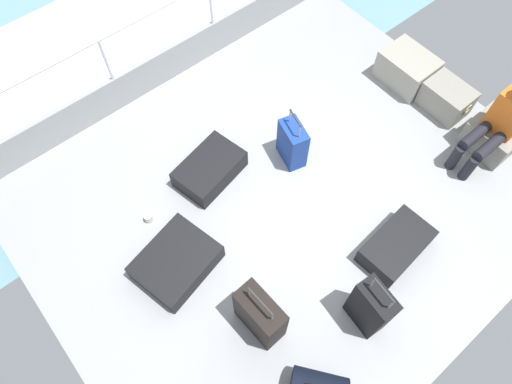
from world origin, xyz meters
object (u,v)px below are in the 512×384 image
at_px(passenger_seated, 499,124).
at_px(suitcase_3, 176,262).
at_px(cargo_crate_0, 407,69).
at_px(cargo_crate_2, 493,136).
at_px(suitcase_4, 396,246).
at_px(paper_cup, 149,218).
at_px(suitcase_6, 210,169).
at_px(cargo_crate_1, 446,98).
at_px(suitcase_2, 370,308).
at_px(suitcase_1, 260,315).
at_px(suitcase_5, 292,143).

distance_m(passenger_seated, suitcase_3, 3.53).
xyz_separation_m(cargo_crate_0, cargo_crate_2, (1.26, 0.00, -0.02)).
relative_size(suitcase_4, paper_cup, 7.47).
bearing_deg(suitcase_6, cargo_crate_1, 69.24).
bearing_deg(suitcase_6, suitcase_2, 4.14).
relative_size(suitcase_1, suitcase_4, 0.99).
height_order(cargo_crate_2, suitcase_4, cargo_crate_2).
distance_m(cargo_crate_1, suitcase_2, 2.76).
bearing_deg(cargo_crate_1, suitcase_2, -65.84).
distance_m(suitcase_4, suitcase_5, 1.49).
relative_size(suitcase_2, paper_cup, 8.53).
bearing_deg(suitcase_4, cargo_crate_2, 96.04).
xyz_separation_m(suitcase_3, suitcase_6, (-0.63, 0.88, 0.01)).
relative_size(cargo_crate_2, suitcase_1, 0.75).
bearing_deg(suitcase_3, suitcase_2, 34.32).
distance_m(cargo_crate_2, suitcase_6, 3.13).
relative_size(cargo_crate_2, suitcase_2, 0.66).
xyz_separation_m(suitcase_3, suitcase_4, (1.24, 1.75, 0.00)).
distance_m(suitcase_1, paper_cup, 1.57).
bearing_deg(cargo_crate_1, cargo_crate_2, -1.78).
height_order(suitcase_4, suitcase_5, suitcase_5).
relative_size(suitcase_4, suitcase_5, 1.06).
xyz_separation_m(passenger_seated, suitcase_3, (-1.05, -3.34, -0.43)).
bearing_deg(suitcase_5, paper_cup, -102.11).
xyz_separation_m(cargo_crate_0, passenger_seated, (1.26, -0.17, 0.35)).
relative_size(cargo_crate_0, suitcase_1, 0.88).
bearing_deg(suitcase_3, cargo_crate_2, 73.35).
relative_size(suitcase_1, paper_cup, 7.41).
xyz_separation_m(cargo_crate_2, suitcase_4, (0.19, -1.77, -0.06)).
bearing_deg(suitcase_4, suitcase_6, -154.98).
height_order(suitcase_3, suitcase_4, suitcase_4).
bearing_deg(suitcase_3, cargo_crate_0, 93.35).
height_order(suitcase_3, suitcase_5, suitcase_5).
xyz_separation_m(suitcase_4, paper_cup, (-1.84, -1.69, -0.07)).
xyz_separation_m(cargo_crate_1, suitcase_4, (0.86, -1.79, -0.06)).
xyz_separation_m(passenger_seated, suitcase_5, (-1.30, -1.64, -0.28)).
relative_size(suitcase_3, suitcase_4, 1.14).
height_order(suitcase_2, suitcase_3, suitcase_2).
distance_m(suitcase_5, paper_cup, 1.70).
bearing_deg(suitcase_1, suitcase_2, 53.58).
bearing_deg(suitcase_1, paper_cup, -172.55).
relative_size(cargo_crate_2, suitcase_5, 0.79).
bearing_deg(cargo_crate_2, paper_cup, -115.47).
bearing_deg(cargo_crate_0, cargo_crate_1, 2.34).
bearing_deg(suitcase_5, cargo_crate_0, 88.80).
bearing_deg(cargo_crate_2, suitcase_4, -83.96).
bearing_deg(paper_cup, suitcase_5, 77.89).
distance_m(cargo_crate_0, cargo_crate_1, 0.59).
bearing_deg(cargo_crate_1, cargo_crate_0, -177.66).
distance_m(passenger_seated, suitcase_4, 1.66).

